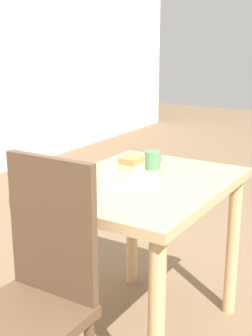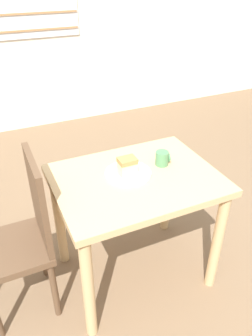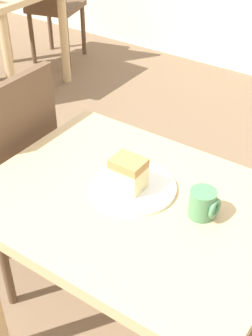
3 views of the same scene
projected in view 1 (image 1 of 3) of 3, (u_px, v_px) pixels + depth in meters
dining_table_near at (142, 210)px, 1.98m from camera, size 0.87×0.66×0.73m
chair_near_window at (35, 293)px, 1.53m from camera, size 0.37×0.37×0.94m
plate at (130, 180)px, 1.94m from camera, size 0.25×0.25×0.01m
cake_slice at (132, 168)px, 1.91m from camera, size 0.09×0.07×0.10m
coffee_mug at (153, 160)px, 2.12m from camera, size 0.08×0.07×0.08m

